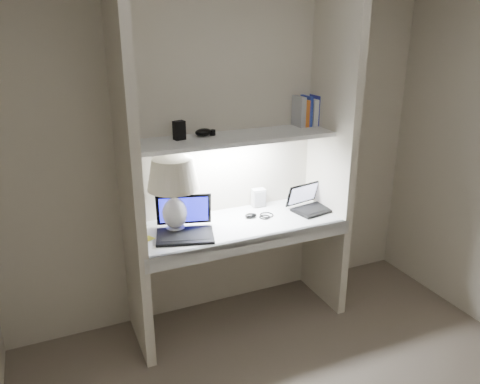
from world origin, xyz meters
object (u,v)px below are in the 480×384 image
table_lamp (173,183)px  laptop_netbook (310,204)px  laptop_main (185,226)px  speaker (258,198)px  book_row (308,111)px

table_lamp → laptop_netbook: bearing=-2.4°
table_lamp → laptop_main: bearing=-63.1°
table_lamp → laptop_main: 0.29m
laptop_main → laptop_netbook: size_ratio=1.33×
speaker → book_row: size_ratio=0.63×
table_lamp → laptop_main: (0.04, -0.08, -0.28)m
table_lamp → laptop_netbook: table_lamp is taller
book_row → laptop_netbook: bearing=-109.1°
book_row → speaker: bearing=176.9°
laptop_main → speaker: (0.66, 0.25, 0.01)m
laptop_netbook → speaker: bearing=135.9°
table_lamp → laptop_main: size_ratio=1.13×
table_lamp → speaker: bearing=13.4°
laptop_netbook → book_row: 0.69m
table_lamp → book_row: (1.09, 0.15, 0.36)m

